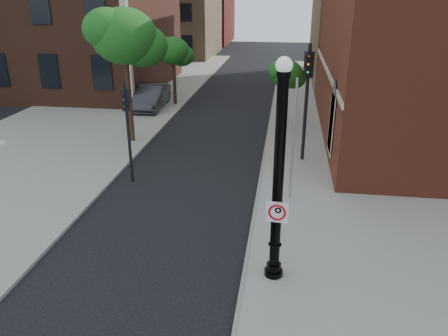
% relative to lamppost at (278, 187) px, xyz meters
% --- Properties ---
extents(ground, '(120.00, 120.00, 0.00)m').
position_rel_lamppost_xyz_m(ground, '(-2.86, -0.39, -2.77)').
color(ground, black).
rests_on(ground, ground).
extents(sidewalk_right, '(8.00, 60.00, 0.12)m').
position_rel_lamppost_xyz_m(sidewalk_right, '(3.14, 9.61, -2.71)').
color(sidewalk_right, gray).
rests_on(sidewalk_right, ground).
extents(sidewalk_left, '(10.00, 50.00, 0.12)m').
position_rel_lamppost_xyz_m(sidewalk_left, '(-11.86, 17.61, -2.71)').
color(sidewalk_left, gray).
rests_on(sidewalk_left, ground).
extents(curb_edge, '(0.10, 60.00, 0.14)m').
position_rel_lamppost_xyz_m(curb_edge, '(-0.81, 9.61, -2.70)').
color(curb_edge, gray).
rests_on(curb_edge, ground).
extents(bg_building_tan_a, '(12.00, 12.00, 12.00)m').
position_rel_lamppost_xyz_m(bg_building_tan_a, '(-14.86, 43.61, 3.23)').
color(bg_building_tan_a, '#997853').
rests_on(bg_building_tan_a, ground).
extents(bg_building_red, '(12.00, 12.00, 10.00)m').
position_rel_lamppost_xyz_m(bg_building_red, '(-14.86, 57.61, 2.23)').
color(bg_building_red, maroon).
rests_on(bg_building_red, ground).
extents(lamppost, '(0.51, 0.51, 6.00)m').
position_rel_lamppost_xyz_m(lamppost, '(0.00, 0.00, 0.00)').
color(lamppost, black).
rests_on(lamppost, ground).
extents(no_parking_sign, '(0.57, 0.10, 0.58)m').
position_rel_lamppost_xyz_m(no_parking_sign, '(0.01, -0.16, -0.63)').
color(no_parking_sign, white).
rests_on(no_parking_sign, ground).
extents(parked_car, '(1.96, 4.99, 1.62)m').
position_rel_lamppost_xyz_m(parked_car, '(-8.81, 17.60, -1.96)').
color(parked_car, '#2B2C30').
rests_on(parked_car, ground).
extents(traffic_signal_left, '(0.29, 0.35, 4.14)m').
position_rel_lamppost_xyz_m(traffic_signal_left, '(-6.06, 5.75, 0.02)').
color(traffic_signal_left, black).
rests_on(traffic_signal_left, ground).
extents(traffic_signal_right, '(0.42, 0.47, 5.31)m').
position_rel_lamppost_xyz_m(traffic_signal_right, '(0.96, 9.09, 0.81)').
color(traffic_signal_right, black).
rests_on(traffic_signal_right, ground).
extents(utility_pole, '(0.09, 0.09, 4.63)m').
position_rel_lamppost_xyz_m(utility_pole, '(0.42, 4.89, -0.46)').
color(utility_pole, '#999999').
rests_on(utility_pole, ground).
extents(street_tree_a, '(3.71, 3.35, 6.68)m').
position_rel_lamppost_xyz_m(street_tree_a, '(-7.68, 10.65, 2.51)').
color(street_tree_a, black).
rests_on(street_tree_a, ground).
extents(street_tree_b, '(2.54, 2.29, 4.57)m').
position_rel_lamppost_xyz_m(street_tree_b, '(-7.45, 18.70, 0.83)').
color(street_tree_b, black).
rests_on(street_tree_b, ground).
extents(street_tree_c, '(2.13, 1.93, 3.84)m').
position_rel_lamppost_xyz_m(street_tree_c, '(0.06, 14.56, 0.25)').
color(street_tree_c, black).
rests_on(street_tree_c, ground).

